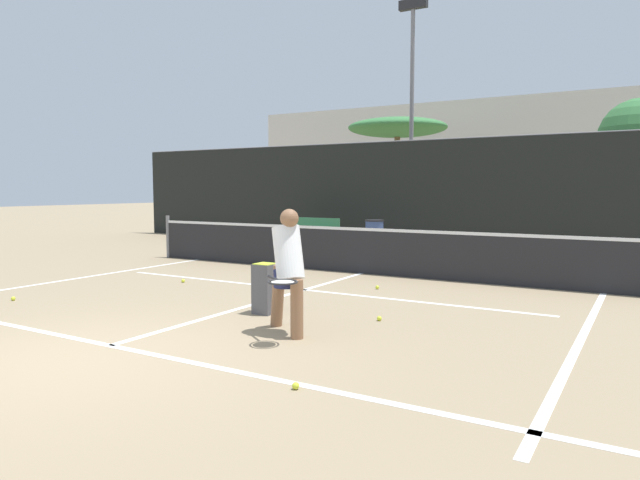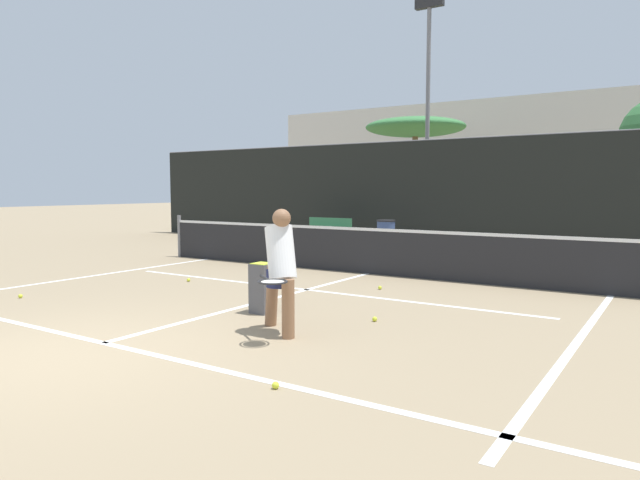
% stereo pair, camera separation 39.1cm
% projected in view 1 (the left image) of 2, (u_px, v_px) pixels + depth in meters
% --- Properties ---
extents(ground_plane, '(100.00, 100.00, 0.00)m').
position_uv_depth(ground_plane, '(64.00, 359.00, 5.87)').
color(ground_plane, '#937F60').
extents(court_baseline_near, '(11.00, 0.10, 0.01)m').
position_uv_depth(court_baseline_near, '(110.00, 346.00, 6.36)').
color(court_baseline_near, white).
rests_on(court_baseline_near, ground).
extents(court_service_line, '(8.25, 0.10, 0.01)m').
position_uv_depth(court_service_line, '(304.00, 290.00, 9.88)').
color(court_service_line, white).
rests_on(court_service_line, ground).
extents(court_center_mark, '(0.10, 6.34, 0.01)m').
position_uv_depth(court_center_mark, '(273.00, 299.00, 9.08)').
color(court_center_mark, white).
rests_on(court_center_mark, ground).
extents(court_sideline_left, '(0.10, 7.34, 0.01)m').
position_uv_depth(court_sideline_left, '(88.00, 277.00, 11.36)').
color(court_sideline_left, white).
rests_on(court_sideline_left, ground).
extents(court_sideline_right, '(0.10, 7.34, 0.01)m').
position_uv_depth(court_sideline_right, '(583.00, 335.00, 6.81)').
color(court_sideline_right, white).
rests_on(court_sideline_right, ground).
extents(net, '(11.09, 0.09, 1.07)m').
position_uv_depth(net, '(362.00, 249.00, 11.76)').
color(net, slate).
rests_on(net, ground).
extents(fence_back, '(24.00, 0.06, 3.21)m').
position_uv_depth(fence_back, '(449.00, 194.00, 16.56)').
color(fence_back, black).
rests_on(fence_back, ground).
extents(player_practicing, '(0.92, 1.04, 1.52)m').
position_uv_depth(player_practicing, '(287.00, 267.00, 6.85)').
color(player_practicing, '#8C6042').
rests_on(player_practicing, ground).
extents(tennis_ball_scattered_0, '(0.07, 0.07, 0.07)m').
position_uv_depth(tennis_ball_scattered_0, '(13.00, 299.00, 8.93)').
color(tennis_ball_scattered_0, '#D1E033').
rests_on(tennis_ball_scattered_0, ground).
extents(tennis_ball_scattered_1, '(0.07, 0.07, 0.07)m').
position_uv_depth(tennis_ball_scattered_1, '(377.00, 287.00, 9.96)').
color(tennis_ball_scattered_1, '#D1E033').
rests_on(tennis_ball_scattered_1, ground).
extents(tennis_ball_scattered_2, '(0.07, 0.07, 0.07)m').
position_uv_depth(tennis_ball_scattered_2, '(296.00, 386.00, 4.98)').
color(tennis_ball_scattered_2, '#D1E033').
rests_on(tennis_ball_scattered_2, ground).
extents(tennis_ball_scattered_3, '(0.07, 0.07, 0.07)m').
position_uv_depth(tennis_ball_scattered_3, '(183.00, 281.00, 10.66)').
color(tennis_ball_scattered_3, '#D1E033').
rests_on(tennis_ball_scattered_3, ground).
extents(tennis_ball_scattered_4, '(0.07, 0.07, 0.07)m').
position_uv_depth(tennis_ball_scattered_4, '(379.00, 318.00, 7.56)').
color(tennis_ball_scattered_4, '#D1E033').
rests_on(tennis_ball_scattered_4, ground).
extents(ball_hopper, '(0.28, 0.28, 0.71)m').
position_uv_depth(ball_hopper, '(265.00, 287.00, 7.99)').
color(ball_hopper, '#4C4C51').
rests_on(ball_hopper, ground).
extents(courtside_bench, '(1.55, 0.41, 0.86)m').
position_uv_depth(courtside_bench, '(316.00, 231.00, 17.45)').
color(courtside_bench, '#33724C').
rests_on(courtside_bench, ground).
extents(trash_bin, '(0.54, 0.54, 0.87)m').
position_uv_depth(trash_bin, '(374.00, 235.00, 16.25)').
color(trash_bin, '#384C7F').
rests_on(trash_bin, ground).
extents(parked_car, '(1.76, 4.63, 1.44)m').
position_uv_depth(parked_car, '(514.00, 222.00, 19.65)').
color(parked_car, black).
rests_on(parked_car, ground).
extents(floodlight_mast, '(1.10, 0.24, 8.87)m').
position_uv_depth(floodlight_mast, '(412.00, 88.00, 21.75)').
color(floodlight_mast, slate).
rests_on(floodlight_mast, ground).
extents(tree_west, '(4.80, 4.80, 5.17)m').
position_uv_depth(tree_west, '(397.00, 128.00, 27.70)').
color(tree_west, brown).
rests_on(tree_west, ground).
extents(tree_mid, '(2.87, 2.87, 5.04)m').
position_uv_depth(tree_mid, '(640.00, 138.00, 20.72)').
color(tree_mid, brown).
rests_on(tree_mid, ground).
extents(building_far, '(36.00, 2.40, 6.80)m').
position_uv_depth(building_far, '(548.00, 159.00, 31.37)').
color(building_far, beige).
rests_on(building_far, ground).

